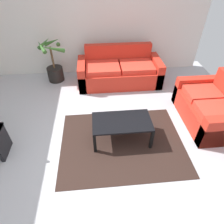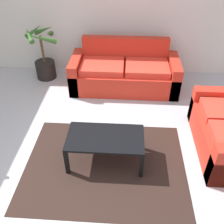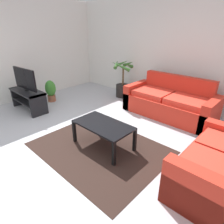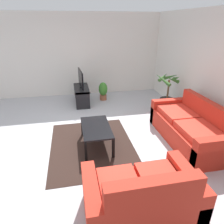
{
  "view_description": "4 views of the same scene",
  "coord_description": "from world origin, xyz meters",
  "px_view_note": "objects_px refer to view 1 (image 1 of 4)",
  "views": [
    {
      "loc": [
        0.08,
        -2.12,
        2.7
      ],
      "look_at": [
        0.32,
        0.42,
        0.55
      ],
      "focal_mm": 30.99,
      "sensor_mm": 36.0,
      "label": 1
    },
    {
      "loc": [
        0.72,
        -2.16,
        2.75
      ],
      "look_at": [
        0.53,
        0.79,
        0.48
      ],
      "focal_mm": 40.9,
      "sensor_mm": 36.0,
      "label": 2
    },
    {
      "loc": [
        2.55,
        -1.71,
        1.95
      ],
      "look_at": [
        0.54,
        0.44,
        0.63
      ],
      "focal_mm": 30.7,
      "sensor_mm": 36.0,
      "label": 3
    },
    {
      "loc": [
        4.13,
        -0.11,
        2.39
      ],
      "look_at": [
        0.23,
        0.68,
        0.63
      ],
      "focal_mm": 32.63,
      "sensor_mm": 36.0,
      "label": 4
    }
  ],
  "objects_px": {
    "couch_main": "(119,72)",
    "couch_loveseat": "(210,108)",
    "potted_palm": "(54,67)",
    "coffee_table": "(122,123)"
  },
  "relations": [
    {
      "from": "couch_main",
      "to": "potted_palm",
      "type": "relative_size",
      "value": 1.86
    },
    {
      "from": "couch_main",
      "to": "potted_palm",
      "type": "xyz_separation_m",
      "value": [
        -1.66,
        0.26,
        0.09
      ]
    },
    {
      "from": "couch_main",
      "to": "couch_loveseat",
      "type": "xyz_separation_m",
      "value": [
        1.6,
        -1.64,
        -0.0
      ]
    },
    {
      "from": "couch_main",
      "to": "potted_palm",
      "type": "distance_m",
      "value": 1.68
    },
    {
      "from": "couch_main",
      "to": "coffee_table",
      "type": "relative_size",
      "value": 2.01
    },
    {
      "from": "coffee_table",
      "to": "potted_palm",
      "type": "xyz_separation_m",
      "value": [
        -1.46,
        2.25,
        0.01
      ]
    },
    {
      "from": "couch_loveseat",
      "to": "coffee_table",
      "type": "height_order",
      "value": "couch_loveseat"
    },
    {
      "from": "couch_loveseat",
      "to": "potted_palm",
      "type": "xyz_separation_m",
      "value": [
        -3.26,
        1.9,
        0.09
      ]
    },
    {
      "from": "couch_loveseat",
      "to": "potted_palm",
      "type": "height_order",
      "value": "potted_palm"
    },
    {
      "from": "couch_loveseat",
      "to": "potted_palm",
      "type": "bearing_deg",
      "value": 149.81
    }
  ]
}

